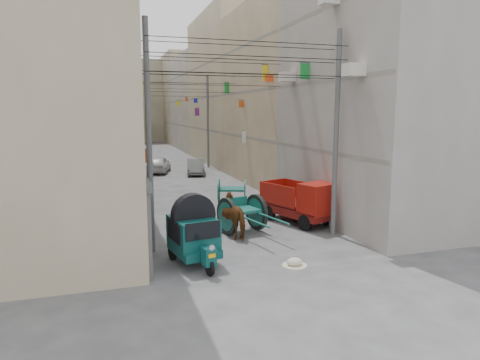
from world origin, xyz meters
name	(u,v)px	position (x,y,z in m)	size (l,w,h in m)	color
ground	(325,312)	(0.00, 0.00, 0.00)	(140.00, 140.00, 0.00)	#454547
building_row_left	(70,94)	(-8.00, 34.13, 6.46)	(8.00, 62.00, 14.00)	tan
building_row_right	(236,96)	(8.00, 34.13, 6.46)	(8.00, 62.00, 14.00)	#9D9892
end_cap_building	(135,102)	(0.00, 66.00, 6.50)	(22.00, 10.00, 13.00)	#B4AB8E
shutters_left	(134,189)	(-3.92, 10.38, 1.49)	(0.18, 14.40, 2.88)	#4D4D52
signboards	(179,133)	(-0.01, 21.66, 3.43)	(8.22, 40.52, 5.67)	#1B2CC3
ac_units	(320,50)	(3.65, 7.67, 7.43)	(0.70, 6.55, 3.35)	beige
utility_poles	(191,127)	(0.00, 17.00, 4.00)	(7.40, 22.20, 8.00)	#505153
overhead_cables	(200,77)	(0.00, 14.40, 6.77)	(7.40, 22.52, 1.12)	black
auto_rickshaw	(194,232)	(-2.41, 4.42, 1.04)	(1.72, 2.58, 1.76)	black
tonga_cart	(242,214)	(0.19, 7.38, 0.79)	(2.01, 3.54, 1.51)	black
mini_truck	(304,204)	(3.14, 7.71, 0.93)	(2.61, 3.76, 1.94)	black
second_cart	(232,190)	(1.37, 12.95, 0.70)	(1.82, 1.71, 1.31)	#13574D
feed_sack	(294,262)	(0.62, 3.19, 0.13)	(0.51, 0.41, 0.25)	beige
horse	(236,215)	(-0.20, 7.00, 0.83)	(0.89, 1.96, 1.66)	maroon
distant_car_white	(159,164)	(-1.01, 25.93, 0.67)	(1.58, 3.92, 1.34)	silver
distant_car_grey	(195,166)	(1.64, 24.16, 0.61)	(1.30, 3.73, 1.23)	#585D5A
distant_car_green	(137,149)	(-1.60, 42.10, 0.54)	(1.51, 3.70, 1.07)	#1E583A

